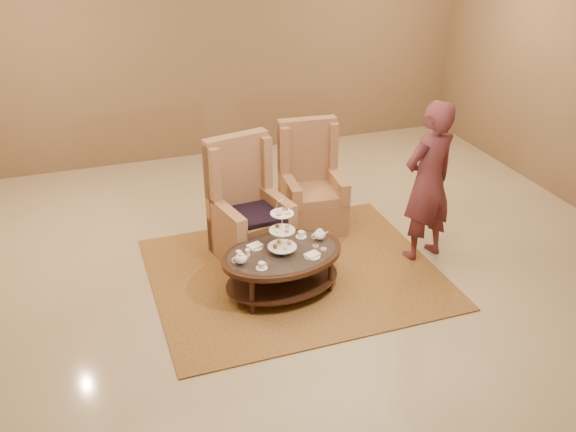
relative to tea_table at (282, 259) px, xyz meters
name	(u,v)px	position (x,y,z in m)	size (l,w,h in m)	color
ground	(307,283)	(0.29, 0.06, -0.39)	(8.00, 8.00, 0.00)	tan
ceiling	(307,283)	(0.29, 0.06, -0.39)	(8.00, 8.00, 0.02)	white
wall_back	(213,41)	(0.29, 4.06, 1.36)	(8.00, 0.04, 3.50)	olive
rug	(294,273)	(0.24, 0.28, -0.38)	(3.07, 2.57, 0.02)	olive
tea_table	(282,259)	(0.00, 0.00, 0.00)	(1.39, 1.05, 1.08)	black
armchair_left	(247,217)	(-0.12, 0.87, 0.08)	(0.89, 0.91, 1.39)	#9E6E4A
armchair_right	(311,192)	(0.82, 1.32, 0.05)	(0.77, 0.79, 1.32)	#9E6E4A
person	(428,182)	(1.75, 0.18, 0.53)	(0.76, 0.59, 1.85)	#56252B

